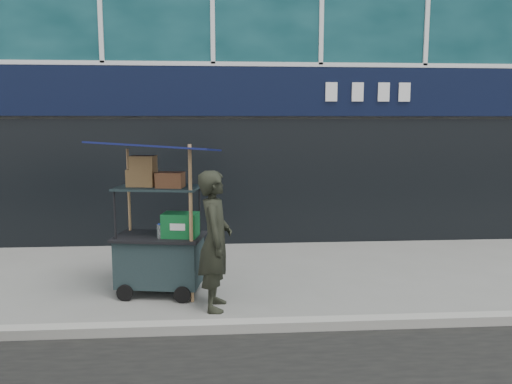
{
  "coord_description": "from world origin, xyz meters",
  "views": [
    {
      "loc": [
        0.11,
        -5.55,
        2.35
      ],
      "look_at": [
        0.6,
        1.2,
        1.39
      ],
      "focal_mm": 35.0,
      "sensor_mm": 36.0,
      "label": 1
    }
  ],
  "objects": [
    {
      "name": "vendor_man",
      "position": [
        0.04,
        0.54,
        0.88
      ],
      "size": [
        0.46,
        0.66,
        1.76
      ],
      "primitive_type": "imported",
      "rotation": [
        0.0,
        0.0,
        1.51
      ],
      "color": "black",
      "rests_on": "ground"
    },
    {
      "name": "ground",
      "position": [
        0.0,
        0.0,
        0.0
      ],
      "size": [
        80.0,
        80.0,
        0.0
      ],
      "primitive_type": "plane",
      "color": "slate",
      "rests_on": "ground"
    },
    {
      "name": "curb",
      "position": [
        0.0,
        -0.2,
        0.06
      ],
      "size": [
        80.0,
        0.18,
        0.12
      ],
      "primitive_type": "cube",
      "color": "gray",
      "rests_on": "ground"
    },
    {
      "name": "vendor_cart",
      "position": [
        -0.71,
        1.13,
        0.74
      ],
      "size": [
        1.72,
        1.34,
        2.11
      ],
      "rotation": [
        0.0,
        0.0,
        -0.17
      ],
      "color": "black",
      "rests_on": "ground"
    }
  ]
}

